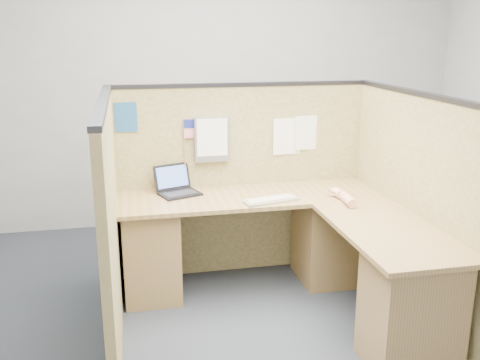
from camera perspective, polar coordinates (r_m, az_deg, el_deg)
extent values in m
plane|color=black|center=(3.67, 3.58, -15.67)|extent=(5.00, 5.00, 0.00)
plane|color=gray|center=(5.37, -2.65, 10.14)|extent=(5.00, 0.00, 5.00)
cube|color=brown|center=(4.27, 0.19, -0.11)|extent=(2.05, 0.05, 1.50)
cube|color=#232328|center=(4.13, 0.20, 10.16)|extent=(2.05, 0.06, 0.03)
cube|color=brown|center=(3.33, -13.57, -5.14)|extent=(0.05, 1.80, 1.50)
cube|color=#232328|center=(3.15, -14.45, 8.01)|extent=(0.06, 1.80, 0.03)
cube|color=brown|center=(3.81, 18.02, -2.82)|extent=(0.05, 1.80, 1.50)
cube|color=#232328|center=(3.66, 19.02, 8.64)|extent=(0.06, 1.80, 0.03)
cube|color=brown|center=(3.98, 1.17, -1.82)|extent=(1.95, 0.60, 0.03)
cube|color=brown|center=(3.43, 15.69, -5.32)|extent=(0.60, 1.15, 0.03)
cube|color=brown|center=(4.01, -9.44, -7.44)|extent=(0.40, 0.50, 0.70)
cube|color=brown|center=(4.27, 9.06, -5.99)|extent=(0.40, 0.50, 0.70)
cube|color=brown|center=(3.32, 17.80, -13.11)|extent=(0.50, 0.40, 0.70)
cube|color=black|center=(4.00, -6.43, -1.48)|extent=(0.34, 0.30, 0.02)
cube|color=black|center=(4.10, -6.66, 0.42)|extent=(0.29, 0.15, 0.19)
cube|color=#39528C|center=(4.09, -6.65, 0.39)|extent=(0.25, 0.13, 0.15)
cube|color=gray|center=(3.82, 3.30, -2.20)|extent=(0.42, 0.22, 0.02)
cube|color=silver|center=(3.81, 3.31, -2.01)|extent=(0.37, 0.19, 0.01)
ellipsoid|color=silver|center=(4.00, 10.20, -1.44)|extent=(0.10, 0.07, 0.04)
ellipsoid|color=#E09E7B|center=(3.99, 10.24, -1.13)|extent=(0.08, 0.10, 0.05)
cylinder|color=#E09E7B|center=(3.96, 10.54, -1.51)|extent=(0.06, 0.05, 0.06)
cylinder|color=#E09E7B|center=(3.84, 11.41, -2.05)|extent=(0.09, 0.24, 0.07)
cube|color=navy|center=(4.04, -12.09, 6.57)|extent=(0.16, 0.01, 0.22)
cylinder|color=olive|center=(4.09, -5.96, 3.76)|extent=(0.01, 0.01, 0.39)
cube|color=red|center=(4.07, -4.45, 5.51)|extent=(0.22, 0.00, 0.14)
cube|color=navy|center=(4.06, -5.39, 6.00)|extent=(0.09, 0.00, 0.07)
cube|color=slate|center=(4.09, -3.03, 4.33)|extent=(0.27, 0.05, 0.34)
cube|color=white|center=(4.06, -2.98, 4.56)|extent=(0.23, 0.01, 0.29)
cube|color=white|center=(4.25, 5.04, 4.66)|extent=(0.23, 0.02, 0.29)
cube|color=white|center=(4.30, 7.25, 5.03)|extent=(0.21, 0.03, 0.27)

